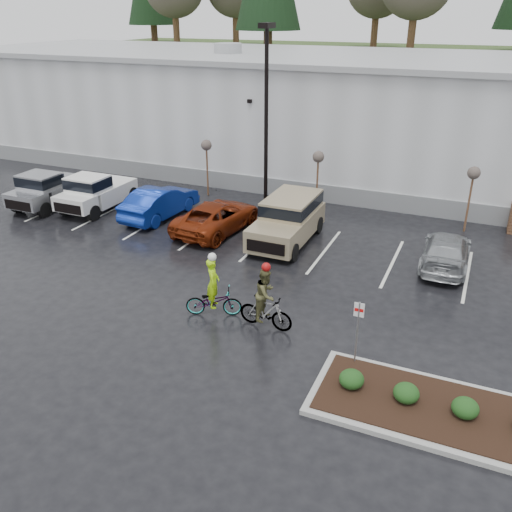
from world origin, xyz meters
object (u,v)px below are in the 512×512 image
at_px(pickup_white, 100,190).
at_px(sapling_mid, 318,160).
at_px(sapling_west, 206,148).
at_px(fire_lane_sign, 358,326).
at_px(car_blue, 160,202).
at_px(lamppost, 266,101).
at_px(car_red, 217,217).
at_px(sapling_east, 473,177).
at_px(suv_tan, 287,221).
at_px(car_far_silver, 446,251).
at_px(cyclist_hivis, 214,296).
at_px(cyclist_olive, 266,305).
at_px(pickup_silver, 54,187).

bearing_deg(pickup_white, sapling_mid, 20.98).
bearing_deg(pickup_white, sapling_west, 43.94).
xyz_separation_m(fire_lane_sign, car_blue, (-12.35, 8.64, -0.61)).
height_order(lamppost, car_red, lamppost).
bearing_deg(lamppost, car_red, -105.10).
relative_size(sapling_east, suv_tan, 0.63).
height_order(sapling_mid, pickup_white, sapling_mid).
distance_m(sapling_west, car_far_silver, 14.37).
height_order(sapling_west, sapling_east, same).
distance_m(sapling_east, car_red, 12.12).
bearing_deg(fire_lane_sign, cyclist_hivis, 169.16).
relative_size(fire_lane_sign, cyclist_olive, 0.92).
distance_m(sapling_mid, pickup_white, 11.69).
relative_size(car_blue, cyclist_hivis, 2.05).
distance_m(lamppost, car_blue, 7.38).
bearing_deg(car_far_silver, sapling_east, -97.30).
xyz_separation_m(sapling_mid, cyclist_olive, (2.01, -11.83, -1.86)).
height_order(sapling_east, car_blue, sapling_east).
bearing_deg(car_red, fire_lane_sign, 143.03).
relative_size(car_blue, suv_tan, 0.95).
distance_m(pickup_silver, car_far_silver, 20.46).
relative_size(car_blue, cyclist_olive, 2.03).
bearing_deg(fire_lane_sign, car_blue, 145.00).
xyz_separation_m(sapling_mid, car_far_silver, (7.02, -4.38, -2.06)).
xyz_separation_m(car_blue, suv_tan, (7.13, -0.55, 0.23)).
relative_size(fire_lane_sign, pickup_white, 0.42).
xyz_separation_m(car_blue, cyclist_hivis, (7.07, -7.64, -0.07)).
xyz_separation_m(fire_lane_sign, car_red, (-8.80, 8.11, -0.68)).
xyz_separation_m(fire_lane_sign, car_far_silver, (1.72, 8.42, -0.74)).
bearing_deg(pickup_silver, sapling_west, 34.56).
xyz_separation_m(suv_tan, cyclist_hivis, (-0.06, -7.08, -0.30)).
bearing_deg(pickup_silver, fire_lane_sign, -23.21).
xyz_separation_m(sapling_west, suv_tan, (6.59, -4.71, -1.70)).
bearing_deg(pickup_silver, sapling_mid, 19.56).
height_order(fire_lane_sign, cyclist_hivis, cyclist_hivis).
xyz_separation_m(lamppost, fire_lane_sign, (7.80, -11.80, -4.28)).
height_order(cyclist_hivis, cyclist_olive, cyclist_olive).
distance_m(lamppost, car_red, 6.27).
height_order(pickup_silver, suv_tan, suv_tan).
height_order(sapling_east, fire_lane_sign, sapling_east).
height_order(car_blue, cyclist_olive, cyclist_olive).
height_order(sapling_east, suv_tan, sapling_east).
xyz_separation_m(cyclist_hivis, cyclist_olive, (1.98, -0.04, 0.14)).
height_order(sapling_mid, suv_tan, sapling_mid).
bearing_deg(car_far_silver, pickup_white, -1.90).
bearing_deg(lamppost, cyclist_olive, -67.41).
relative_size(fire_lane_sign, car_red, 0.42).
bearing_deg(cyclist_olive, car_far_silver, -30.99).
xyz_separation_m(sapling_west, car_blue, (-0.55, -4.16, -1.93)).
bearing_deg(fire_lane_sign, sapling_west, 132.67).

